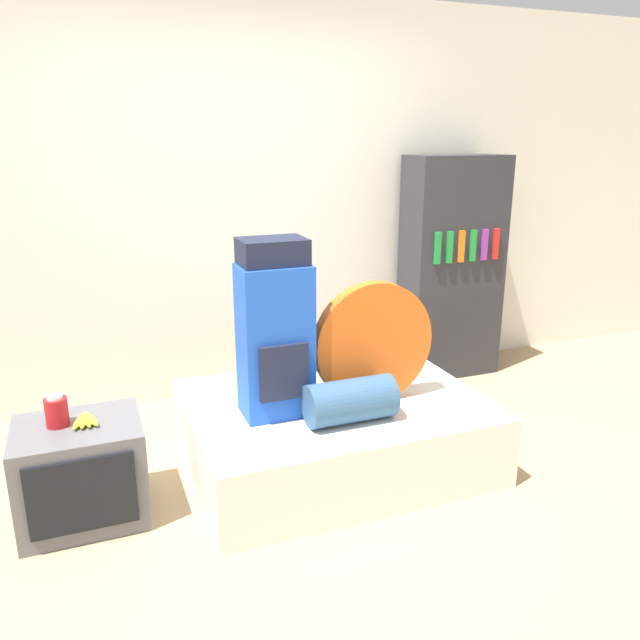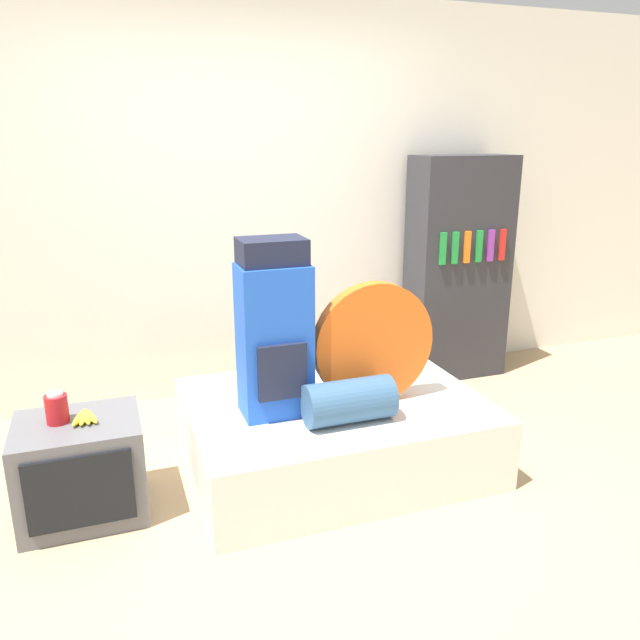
{
  "view_description": "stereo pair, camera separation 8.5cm",
  "coord_description": "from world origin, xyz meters",
  "px_view_note": "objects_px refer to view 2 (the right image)",
  "views": [
    {
      "loc": [
        -0.94,
        -2.33,
        1.74
      ],
      "look_at": [
        0.16,
        0.51,
        0.83
      ],
      "focal_mm": 35.0,
      "sensor_mm": 36.0,
      "label": 1
    },
    {
      "loc": [
        -0.86,
        -2.36,
        1.74
      ],
      "look_at": [
        0.16,
        0.51,
        0.83
      ],
      "focal_mm": 35.0,
      "sensor_mm": 36.0,
      "label": 2
    }
  ],
  "objects_px": {
    "bookshelf": "(458,269)",
    "canister": "(57,408)",
    "backpack": "(274,331)",
    "television": "(81,469)",
    "tent_bag": "(373,344)",
    "sleeping_roll": "(349,401)"
  },
  "relations": [
    {
      "from": "bookshelf",
      "to": "canister",
      "type": "bearing_deg",
      "value": -159.78
    },
    {
      "from": "backpack",
      "to": "television",
      "type": "distance_m",
      "value": 1.11
    },
    {
      "from": "tent_bag",
      "to": "sleeping_roll",
      "type": "bearing_deg",
      "value": -139.29
    },
    {
      "from": "backpack",
      "to": "television",
      "type": "height_order",
      "value": "backpack"
    },
    {
      "from": "television",
      "to": "canister",
      "type": "xyz_separation_m",
      "value": [
        -0.07,
        0.03,
        0.31
      ]
    },
    {
      "from": "backpack",
      "to": "television",
      "type": "relative_size",
      "value": 1.59
    },
    {
      "from": "backpack",
      "to": "bookshelf",
      "type": "bearing_deg",
      "value": 31.44
    },
    {
      "from": "backpack",
      "to": "tent_bag",
      "type": "height_order",
      "value": "backpack"
    },
    {
      "from": "bookshelf",
      "to": "tent_bag",
      "type": "bearing_deg",
      "value": -137.15
    },
    {
      "from": "sleeping_roll",
      "to": "bookshelf",
      "type": "bearing_deg",
      "value": 42.53
    },
    {
      "from": "backpack",
      "to": "tent_bag",
      "type": "distance_m",
      "value": 0.53
    },
    {
      "from": "tent_bag",
      "to": "sleeping_roll",
      "type": "height_order",
      "value": "tent_bag"
    },
    {
      "from": "canister",
      "to": "bookshelf",
      "type": "height_order",
      "value": "bookshelf"
    },
    {
      "from": "tent_bag",
      "to": "television",
      "type": "bearing_deg",
      "value": 178.29
    },
    {
      "from": "sleeping_roll",
      "to": "bookshelf",
      "type": "distance_m",
      "value": 1.86
    },
    {
      "from": "sleeping_roll",
      "to": "tent_bag",
      "type": "bearing_deg",
      "value": 40.71
    },
    {
      "from": "backpack",
      "to": "television",
      "type": "bearing_deg",
      "value": -179.73
    },
    {
      "from": "sleeping_roll",
      "to": "bookshelf",
      "type": "relative_size",
      "value": 0.28
    },
    {
      "from": "tent_bag",
      "to": "television",
      "type": "relative_size",
      "value": 1.16
    },
    {
      "from": "sleeping_roll",
      "to": "canister",
      "type": "xyz_separation_m",
      "value": [
        -1.33,
        0.25,
        0.06
      ]
    },
    {
      "from": "tent_bag",
      "to": "sleeping_roll",
      "type": "distance_m",
      "value": 0.35
    },
    {
      "from": "television",
      "to": "bookshelf",
      "type": "xyz_separation_m",
      "value": [
        2.61,
        1.02,
        0.56
      ]
    }
  ]
}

